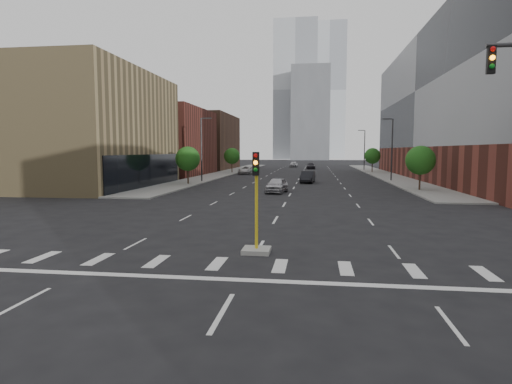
% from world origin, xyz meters
% --- Properties ---
extents(ground, '(400.00, 400.00, 0.00)m').
position_xyz_m(ground, '(0.00, 0.00, 0.00)').
color(ground, black).
rests_on(ground, ground).
extents(sidewalk_left_far, '(5.00, 92.00, 0.15)m').
position_xyz_m(sidewalk_left_far, '(-15.00, 74.00, 0.07)').
color(sidewalk_left_far, gray).
rests_on(sidewalk_left_far, ground).
extents(sidewalk_right_far, '(5.00, 92.00, 0.15)m').
position_xyz_m(sidewalk_right_far, '(15.00, 74.00, 0.07)').
color(sidewalk_right_far, gray).
rests_on(sidewalk_right_far, ground).
extents(building_left_mid, '(20.00, 24.00, 14.00)m').
position_xyz_m(building_left_mid, '(-27.50, 40.00, 7.00)').
color(building_left_mid, '#9E8759').
rests_on(building_left_mid, ground).
extents(building_left_far_a, '(20.00, 22.00, 12.00)m').
position_xyz_m(building_left_far_a, '(-27.50, 66.00, 6.00)').
color(building_left_far_a, brown).
rests_on(building_left_far_a, ground).
extents(building_left_far_b, '(20.00, 24.00, 13.00)m').
position_xyz_m(building_left_far_b, '(-27.50, 92.00, 6.50)').
color(building_left_far_b, brown).
rests_on(building_left_far_b, ground).
extents(building_right_main, '(24.00, 70.00, 22.00)m').
position_xyz_m(building_right_main, '(29.50, 60.00, 11.00)').
color(building_right_main, brown).
rests_on(building_right_main, ground).
extents(tower_left, '(22.00, 22.00, 70.00)m').
position_xyz_m(tower_left, '(-8.00, 220.00, 35.00)').
color(tower_left, '#B2B7BC').
rests_on(tower_left, ground).
extents(tower_right, '(20.00, 20.00, 80.00)m').
position_xyz_m(tower_right, '(10.00, 260.00, 40.00)').
color(tower_right, '#B2B7BC').
rests_on(tower_right, ground).
extents(tower_mid, '(18.00, 18.00, 44.00)m').
position_xyz_m(tower_mid, '(0.00, 200.00, 22.00)').
color(tower_mid, slate).
rests_on(tower_mid, ground).
extents(median_traffic_signal, '(1.20, 1.20, 4.40)m').
position_xyz_m(median_traffic_signal, '(0.00, 8.97, 0.97)').
color(median_traffic_signal, '#999993').
rests_on(median_traffic_signal, ground).
extents(streetlight_right_a, '(1.60, 0.22, 9.07)m').
position_xyz_m(streetlight_right_a, '(13.41, 55.00, 5.01)').
color(streetlight_right_a, '#2D2D30').
rests_on(streetlight_right_a, ground).
extents(streetlight_right_b, '(1.60, 0.22, 9.07)m').
position_xyz_m(streetlight_right_b, '(13.41, 90.00, 5.01)').
color(streetlight_right_b, '#2D2D30').
rests_on(streetlight_right_b, ground).
extents(streetlight_left, '(1.60, 0.22, 9.07)m').
position_xyz_m(streetlight_left, '(-13.41, 50.00, 5.01)').
color(streetlight_left, '#2D2D30').
rests_on(streetlight_left, ground).
extents(tree_left_near, '(3.20, 3.20, 4.85)m').
position_xyz_m(tree_left_near, '(-14.00, 45.00, 3.39)').
color(tree_left_near, '#382619').
rests_on(tree_left_near, ground).
extents(tree_left_far, '(3.20, 3.20, 4.85)m').
position_xyz_m(tree_left_far, '(-14.00, 75.00, 3.39)').
color(tree_left_far, '#382619').
rests_on(tree_left_far, ground).
extents(tree_right_near, '(3.20, 3.20, 4.85)m').
position_xyz_m(tree_right_near, '(14.00, 40.00, 3.39)').
color(tree_right_near, '#382619').
rests_on(tree_right_near, ground).
extents(tree_right_far, '(3.20, 3.20, 4.85)m').
position_xyz_m(tree_right_far, '(14.00, 80.00, 3.39)').
color(tree_right_far, '#382619').
rests_on(tree_right_far, ground).
extents(car_near_left, '(2.41, 4.86, 1.59)m').
position_xyz_m(car_near_left, '(-1.50, 35.93, 0.80)').
color(car_near_left, '#B1B0B5').
rests_on(car_near_left, ground).
extents(car_mid_right, '(2.14, 5.08, 1.63)m').
position_xyz_m(car_mid_right, '(1.50, 50.53, 0.82)').
color(car_mid_right, black).
rests_on(car_mid_right, ground).
extents(car_far_left, '(2.91, 5.52, 1.48)m').
position_xyz_m(car_far_left, '(-10.50, 71.43, 0.74)').
color(car_far_left, '#B9B9B9').
rests_on(car_far_left, ground).
extents(car_deep_right, '(2.13, 5.23, 1.52)m').
position_xyz_m(car_deep_right, '(1.50, 95.69, 0.76)').
color(car_deep_right, black).
rests_on(car_deep_right, ground).
extents(car_distant, '(2.30, 4.82, 1.59)m').
position_xyz_m(car_distant, '(-3.24, 106.92, 0.79)').
color(car_distant, '#B8B8BD').
rests_on(car_distant, ground).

